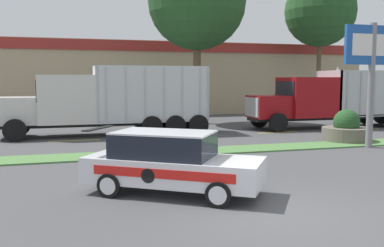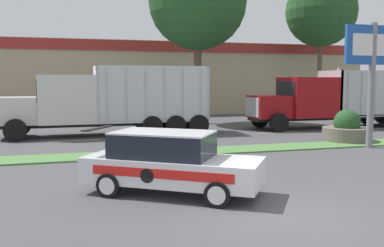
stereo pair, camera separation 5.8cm
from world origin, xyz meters
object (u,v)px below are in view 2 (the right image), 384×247
Objects in this scene: rally_car at (170,162)px; store_sign_post at (373,60)px; dump_truck_lead at (90,104)px; dump_truck_trail at (321,101)px; stone_planter at (347,130)px.

store_sign_post is (9.87, 4.82, 2.90)m from rally_car.
dump_truck_lead is 2.04× the size of store_sign_post.
stone_planter is (-2.11, -5.39, -1.07)m from dump_truck_trail.
dump_truck_lead is 1.01× the size of dump_truck_trail.
dump_truck_lead reaches higher than stone_planter.
dump_truck_lead is 13.54m from store_sign_post.
dump_truck_lead is 4.83× the size of stone_planter.
store_sign_post is 3.63m from stone_planter.
rally_car is at bearing -154.00° from store_sign_post.
stone_planter is at bearing 33.28° from rally_car.
dump_truck_trail is (13.46, -0.19, -0.03)m from dump_truck_lead.
dump_truck_trail is 4.81× the size of stone_planter.
stone_planter is at bearing -26.17° from dump_truck_lead.
dump_truck_lead is at bearing 153.83° from stone_planter.
stone_planter is (11.35, -5.58, -1.10)m from dump_truck_lead.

